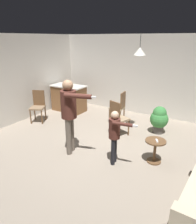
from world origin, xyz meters
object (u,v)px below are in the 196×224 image
(potted_plant_corner, at_px, (159,119))
(spare_remote_on_table, at_px, (157,141))
(side_table_by_couch, at_px, (155,148))
(dining_chair_near_wall, at_px, (119,106))
(person_adult, at_px, (69,109))
(kitchen_counter, at_px, (69,98))
(person_child, at_px, (115,132))
(dining_chair_by_counter, at_px, (118,117))
(dining_chair_centre_back, at_px, (38,105))

(potted_plant_corner, relative_size, spare_remote_on_table, 6.02)
(side_table_by_couch, bearing_deg, dining_chair_near_wall, 134.59)
(person_adult, relative_size, dining_chair_near_wall, 1.73)
(person_adult, bearing_deg, dining_chair_near_wall, 159.67)
(kitchen_counter, height_order, person_child, person_child)
(spare_remote_on_table, bearing_deg, person_child, -149.42)
(dining_chair_by_counter, bearing_deg, side_table_by_couch, -10.79)
(dining_chair_near_wall, bearing_deg, person_adult, 171.59)
(dining_chair_centre_back, height_order, spare_remote_on_table, dining_chair_centre_back)
(side_table_by_couch, height_order, dining_chair_by_counter, dining_chair_by_counter)
(person_adult, xyz_separation_m, dining_chair_near_wall, (0.13, 2.30, -0.53))
(side_table_by_couch, relative_size, person_adult, 0.30)
(kitchen_counter, distance_m, dining_chair_by_counter, 2.70)
(person_child, relative_size, dining_chair_by_counter, 1.19)
(person_child, bearing_deg, side_table_by_couch, 114.77)
(side_table_by_couch, xyz_separation_m, person_adult, (-1.82, -0.60, 0.75))
(person_adult, height_order, dining_chair_by_counter, person_adult)
(dining_chair_centre_back, bearing_deg, potted_plant_corner, 170.71)
(dining_chair_near_wall, relative_size, potted_plant_corner, 1.28)
(dining_chair_by_counter, distance_m, dining_chair_centre_back, 2.69)
(person_adult, bearing_deg, potted_plant_corner, 129.14)
(person_adult, distance_m, person_child, 1.15)
(dining_chair_near_wall, height_order, spare_remote_on_table, dining_chair_near_wall)
(potted_plant_corner, bearing_deg, side_table_by_couch, -76.71)
(dining_chair_by_counter, xyz_separation_m, spare_remote_on_table, (1.32, -0.83, -0.01))
(side_table_by_couch, distance_m, potted_plant_corner, 1.61)
(side_table_by_couch, xyz_separation_m, person_child, (-0.73, -0.49, 0.41))
(person_child, distance_m, spare_remote_on_table, 0.90)
(person_adult, distance_m, dining_chair_by_counter, 1.57)
(kitchen_counter, height_order, potted_plant_corner, kitchen_counter)
(person_child, distance_m, potted_plant_corner, 2.11)
(dining_chair_centre_back, relative_size, potted_plant_corner, 1.28)
(person_adult, xyz_separation_m, spare_remote_on_table, (1.85, 0.55, -0.54))
(dining_chair_by_counter, height_order, dining_chair_centre_back, same)
(side_table_by_couch, relative_size, dining_chair_centre_back, 0.52)
(spare_remote_on_table, bearing_deg, kitchen_counter, 154.11)
(dining_chair_near_wall, relative_size, dining_chair_centre_back, 1.00)
(side_table_by_couch, bearing_deg, spare_remote_on_table, -52.05)
(kitchen_counter, height_order, side_table_by_couch, kitchen_counter)
(kitchen_counter, relative_size, dining_chair_by_counter, 1.26)
(kitchen_counter, bearing_deg, person_child, -36.97)
(person_adult, xyz_separation_m, person_child, (1.09, 0.10, -0.34))
(potted_plant_corner, bearing_deg, person_child, -99.83)
(kitchen_counter, distance_m, dining_chair_centre_back, 1.36)
(person_adult, xyz_separation_m, potted_plant_corner, (1.45, 2.16, -0.64))
(kitchen_counter, bearing_deg, side_table_by_couch, -25.55)
(spare_remote_on_table, bearing_deg, side_table_by_couch, 127.95)
(kitchen_counter, bearing_deg, person_adult, -50.74)
(spare_remote_on_table, bearing_deg, dining_chair_by_counter, 147.87)
(side_table_by_couch, bearing_deg, person_adult, -161.81)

